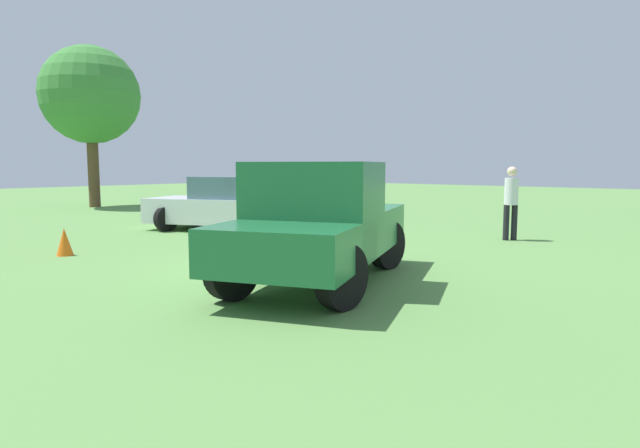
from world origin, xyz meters
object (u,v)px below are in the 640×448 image
at_px(pickup_truck, 318,221).
at_px(person_bystander, 511,199).
at_px(sedan_near, 226,205).
at_px(traffic_cone, 65,242).
at_px(tree_back_right, 90,96).

distance_m(pickup_truck, person_bystander, 6.66).
bearing_deg(sedan_near, traffic_cone, 76.90).
xyz_separation_m(sedan_near, traffic_cone, (-4.86, -0.87, -0.42)).
relative_size(sedan_near, person_bystander, 2.59).
bearing_deg(person_bystander, pickup_truck, -48.97).
bearing_deg(tree_back_right, pickup_truck, -107.05).
height_order(sedan_near, person_bystander, person_bystander).
relative_size(pickup_truck, tree_back_right, 0.70).
relative_size(pickup_truck, person_bystander, 2.71).
xyz_separation_m(sedan_near, person_bystander, (3.09, -6.78, 0.31)).
xyz_separation_m(person_bystander, tree_back_right, (-1.33, 17.71, 3.75)).
xyz_separation_m(sedan_near, tree_back_right, (1.76, 10.93, 4.06)).
relative_size(person_bystander, traffic_cone, 3.20).
bearing_deg(pickup_truck, sedan_near, 38.97).
bearing_deg(sedan_near, pickup_truck, 127.70).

